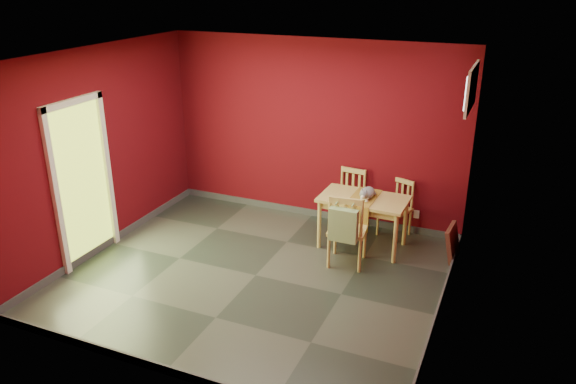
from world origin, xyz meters
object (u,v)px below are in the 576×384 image
at_px(dining_table, 364,204).
at_px(cat, 367,191).
at_px(picture_frame, 452,243).
at_px(tote_bag, 343,225).
at_px(chair_far_right, 397,207).
at_px(chair_far_left, 349,199).
at_px(chair_near, 347,229).

bearing_deg(dining_table, cat, 10.24).
height_order(dining_table, picture_frame, dining_table).
bearing_deg(tote_bag, picture_frame, 37.59).
bearing_deg(tote_bag, chair_far_right, 75.16).
xyz_separation_m(chair_far_left, chair_near, (0.31, -1.09, 0.06)).
relative_size(dining_table, picture_frame, 2.53).
height_order(chair_far_left, chair_far_right, chair_far_left).
bearing_deg(chair_far_left, chair_far_right, 3.50).
relative_size(chair_far_right, tote_bag, 1.66).
distance_m(chair_far_right, picture_frame, 0.98).
height_order(chair_far_right, tote_bag, tote_bag).
bearing_deg(chair_far_right, cat, -118.16).
xyz_separation_m(dining_table, tote_bag, (-0.03, -0.81, 0.03)).
distance_m(cat, picture_frame, 1.30).
xyz_separation_m(dining_table, cat, (0.04, 0.01, 0.19)).
xyz_separation_m(dining_table, chair_far_right, (0.34, 0.56, -0.22)).
height_order(dining_table, chair_far_left, chair_far_left).
bearing_deg(picture_frame, tote_bag, -142.41).
xyz_separation_m(chair_far_right, cat, (-0.30, -0.55, 0.41)).
bearing_deg(chair_far_right, picture_frame, -26.63).
height_order(dining_table, cat, cat).
relative_size(tote_bag, picture_frame, 1.06).
bearing_deg(picture_frame, chair_near, -150.22).
bearing_deg(picture_frame, dining_table, -173.76).
relative_size(chair_near, picture_frame, 2.14).
height_order(chair_far_left, picture_frame, chair_far_left).
height_order(tote_bag, cat, tote_bag).
xyz_separation_m(chair_far_left, picture_frame, (1.55, -0.39, -0.22)).
bearing_deg(chair_far_left, chair_near, -73.95).
height_order(dining_table, chair_far_right, chair_far_right).
xyz_separation_m(chair_near, cat, (0.08, 0.58, 0.32)).
xyz_separation_m(tote_bag, cat, (0.07, 0.81, 0.16)).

